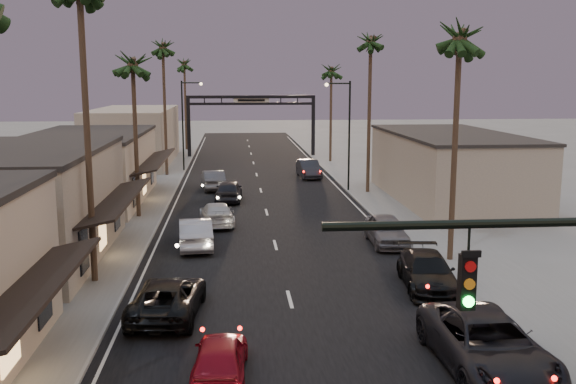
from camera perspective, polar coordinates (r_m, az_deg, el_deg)
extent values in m
plane|color=slate|center=(47.50, -2.11, -1.09)|extent=(200.00, 200.00, 0.00)
cube|color=black|center=(52.41, -2.39, -0.04)|extent=(14.00, 120.00, 0.02)
cube|color=slate|center=(59.69, -11.85, 1.03)|extent=(5.00, 92.00, 0.12)
cube|color=slate|center=(60.42, 6.34, 1.29)|extent=(5.00, 92.00, 0.12)
cube|color=gray|center=(34.86, -22.77, -1.30)|extent=(8.00, 14.00, 5.50)
cube|color=#C5B096|center=(50.17, -17.26, 1.95)|extent=(8.00, 16.00, 5.00)
cube|color=gray|center=(72.62, -13.48, 4.86)|extent=(8.00, 20.00, 6.00)
cube|color=gray|center=(49.77, 14.20, 2.04)|extent=(8.00, 18.00, 5.00)
cylinder|color=black|center=(12.26, 22.87, -2.49)|extent=(8.40, 0.16, 0.16)
cube|color=black|center=(11.87, 15.62, -7.71)|extent=(0.28, 0.22, 1.00)
cube|color=black|center=(76.94, -8.81, 5.66)|extent=(0.40, 0.40, 7.00)
cube|color=black|center=(77.38, 2.25, 5.79)|extent=(0.40, 0.40, 7.00)
cube|color=black|center=(76.63, -3.29, 8.44)|extent=(15.20, 0.35, 0.35)
cube|color=black|center=(76.65, -3.28, 7.84)|extent=(15.20, 0.30, 0.30)
cube|color=beige|center=(76.62, -3.29, 8.14)|extent=(4.20, 0.12, 1.00)
cylinder|color=black|center=(52.63, 5.46, 4.90)|extent=(0.16, 0.16, 9.00)
cylinder|color=black|center=(52.26, 4.45, 9.60)|extent=(2.00, 0.12, 0.12)
sphere|color=#FFD899|center=(52.13, 3.45, 9.50)|extent=(0.30, 0.30, 0.30)
cylinder|color=black|center=(64.92, -9.34, 5.76)|extent=(0.16, 0.16, 9.00)
cylinder|color=black|center=(64.69, -8.55, 9.58)|extent=(2.00, 0.12, 0.12)
sphere|color=#FFD899|center=(64.64, -7.74, 9.51)|extent=(0.30, 0.30, 0.30)
cylinder|color=#38281C|center=(29.37, -17.40, 4.45)|extent=(0.28, 0.28, 13.00)
cylinder|color=#38281C|center=(43.22, -13.37, 4.26)|extent=(0.28, 0.28, 10.00)
sphere|color=black|center=(43.06, -13.68, 11.69)|extent=(3.20, 3.20, 3.20)
cylinder|color=#38281C|center=(61.97, -10.89, 6.91)|extent=(0.28, 0.28, 12.00)
sphere|color=black|center=(61.99, -11.09, 13.01)|extent=(3.20, 3.20, 3.20)
cylinder|color=#38281C|center=(32.65, 14.58, 3.33)|extent=(0.28, 0.28, 11.00)
sphere|color=black|center=(32.55, 15.06, 14.06)|extent=(3.20, 3.20, 3.20)
cylinder|color=#38281C|center=(51.82, 7.22, 6.45)|extent=(0.28, 0.28, 12.00)
sphere|color=black|center=(51.85, 7.38, 13.75)|extent=(3.20, 3.20, 3.20)
cylinder|color=#38281C|center=(71.52, 3.82, 6.64)|extent=(0.28, 0.28, 10.00)
sphere|color=black|center=(71.42, 3.88, 11.13)|extent=(3.20, 3.20, 3.20)
cylinder|color=#38281C|center=(84.86, -9.10, 7.39)|extent=(0.28, 0.28, 11.00)
sphere|color=black|center=(84.82, -9.22, 11.51)|extent=(3.20, 3.20, 3.20)
imported|color=maroon|center=(20.39, -6.05, -14.41)|extent=(1.87, 4.13, 1.37)
imported|color=black|center=(25.61, -10.63, -9.22)|extent=(2.94, 5.57, 1.49)
imported|color=#A1A1A6|center=(35.53, -8.24, -3.60)|extent=(2.17, 5.12, 1.64)
imported|color=#AEAEAE|center=(40.88, -6.36, -1.93)|extent=(2.50, 5.09, 1.42)
imported|color=black|center=(48.63, -5.29, 0.11)|extent=(2.18, 4.87, 1.63)
imported|color=#444449|center=(54.09, -6.67, 1.08)|extent=(2.27, 5.10, 1.63)
imported|color=black|center=(21.61, 17.29, -12.79)|extent=(3.03, 6.43, 1.78)
imported|color=black|center=(29.02, 12.29, -6.93)|extent=(2.67, 5.49, 1.54)
imported|color=#56555B|center=(36.21, 8.75, -3.36)|extent=(2.03, 4.85, 1.64)
imported|color=black|center=(60.28, 1.85, 2.06)|extent=(2.04, 5.12, 1.66)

